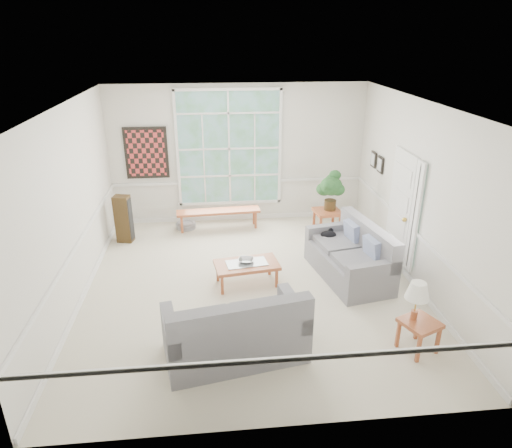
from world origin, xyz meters
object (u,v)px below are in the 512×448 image
Objects in this scene: loveseat_right at (349,252)px; side_table at (418,336)px; coffee_table at (247,274)px; loveseat_front at (235,323)px; end_table at (327,222)px.

loveseat_right is 2.09m from side_table.
loveseat_right is at bearing -5.67° from coffee_table.
loveseat_front reaches higher than loveseat_right.
loveseat_front is at bearing -120.18° from end_table.
coffee_table is at bearing 137.40° from side_table.
end_table is at bearing 49.03° from loveseat_front.
loveseat_right is 1.84m from end_table.
side_table is at bearing -50.87° from coffee_table.
loveseat_right is 0.97× the size of loveseat_front.
loveseat_front is (-2.08, -1.88, 0.01)m from loveseat_right.
coffee_table is 2.32× the size of side_table.
end_table is at bearing 37.53° from coffee_table.
loveseat_right is at bearing -92.29° from end_table.
coffee_table is 2.91m from side_table.
end_table is (0.07, 1.82, -0.21)m from loveseat_right.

